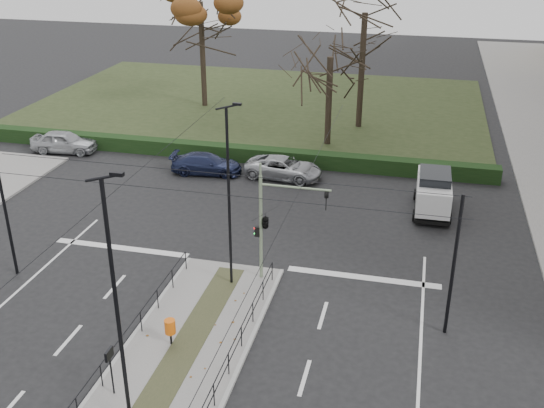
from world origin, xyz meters
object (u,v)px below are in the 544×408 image
at_px(litter_bin, 170,327).
at_px(parked_car_fourth, 284,168).
at_px(parked_car_third, 206,164).
at_px(bare_tree_near, 330,64).
at_px(traffic_light, 267,220).
at_px(rust_tree, 200,2).
at_px(white_van, 433,191).
at_px(streetlamp_median_near, 117,307).
at_px(parked_car_first, 64,142).
at_px(bare_tree_center, 365,22).
at_px(streetlamp_median_far, 229,197).
at_px(info_panel, 110,359).

bearing_deg(litter_bin, parked_car_fourth, 88.56).
height_order(parked_car_third, bare_tree_near, bare_tree_near).
xyz_separation_m(traffic_light, rust_tree, (-12.09, 26.31, 5.64)).
bearing_deg(white_van, parked_car_third, 170.01).
height_order(streetlamp_median_near, parked_car_first, streetlamp_median_near).
xyz_separation_m(litter_bin, bare_tree_near, (2.12, 24.57, 4.91)).
distance_m(litter_bin, rust_tree, 34.24).
bearing_deg(traffic_light, bare_tree_near, 90.88).
distance_m(streetlamp_median_near, bare_tree_near, 28.87).
bearing_deg(bare_tree_center, parked_car_first, -151.49).
bearing_deg(streetlamp_median_far, parked_car_fourth, 92.34).
height_order(bare_tree_center, bare_tree_near, bare_tree_center).
relative_size(traffic_light, streetlamp_median_near, 0.56).
height_order(parked_car_first, parked_car_fourth, parked_car_first).
height_order(streetlamp_median_near, bare_tree_center, bare_tree_center).
xyz_separation_m(parked_car_third, white_van, (14.04, -2.47, 0.58)).
relative_size(streetlamp_median_near, parked_car_third, 1.97).
bearing_deg(bare_tree_near, streetlamp_median_far, -93.31).
bearing_deg(white_van, bare_tree_near, 127.32).
height_order(litter_bin, info_panel, info_panel).
xyz_separation_m(info_panel, streetlamp_median_near, (1.18, -1.16, 3.03)).
xyz_separation_m(streetlamp_median_near, bare_tree_center, (3.53, 33.34, 3.38)).
height_order(traffic_light, info_panel, traffic_light).
xyz_separation_m(traffic_light, parked_car_first, (-17.76, 13.10, -2.25)).
distance_m(traffic_light, bare_tree_center, 24.08).
height_order(rust_tree, bare_tree_near, rust_tree).
bearing_deg(parked_car_third, parked_car_first, 76.48).
height_order(traffic_light, parked_car_fourth, traffic_light).
distance_m(traffic_light, parked_car_first, 22.18).
bearing_deg(litter_bin, traffic_light, 66.75).
xyz_separation_m(parked_car_first, bare_tree_near, (17.47, 5.87, 5.06)).
height_order(streetlamp_median_far, bare_tree_near, streetlamp_median_far).
bearing_deg(parked_car_third, parked_car_fourth, -91.43).
xyz_separation_m(litter_bin, bare_tree_center, (3.83, 29.12, 7.09)).
bearing_deg(bare_tree_near, bare_tree_center, 69.34).
bearing_deg(rust_tree, streetlamp_median_near, -74.55).
xyz_separation_m(streetlamp_median_far, parked_car_third, (-5.47, 12.50, -3.70)).
relative_size(streetlamp_median_near, bare_tree_near, 1.07).
distance_m(info_panel, streetlamp_median_far, 8.53).
xyz_separation_m(traffic_light, streetlamp_median_far, (-1.44, -0.80, 1.33)).
bearing_deg(streetlamp_median_far, info_panel, -103.30).
height_order(info_panel, streetlamp_median_near, streetlamp_median_near).
bearing_deg(litter_bin, streetlamp_median_near, -85.97).
distance_m(streetlamp_median_far, white_van, 13.55).
height_order(traffic_light, parked_car_third, traffic_light).
height_order(streetlamp_median_near, streetlamp_median_far, streetlamp_median_near).
bearing_deg(info_panel, litter_bin, 73.84).
bearing_deg(info_panel, traffic_light, 69.18).
xyz_separation_m(info_panel, rust_tree, (-8.80, 34.97, 7.06)).
bearing_deg(rust_tree, info_panel, -75.87).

